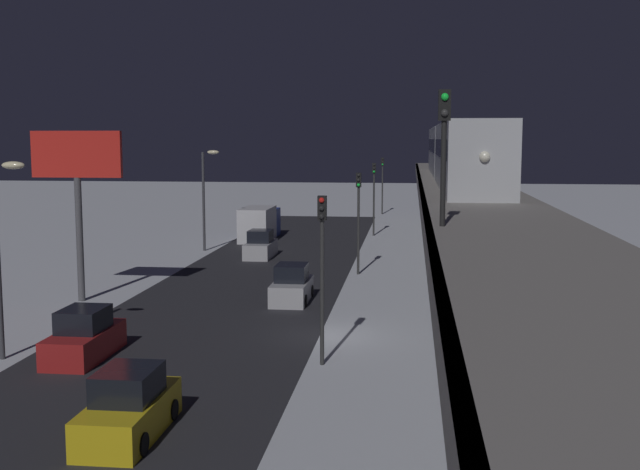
{
  "coord_description": "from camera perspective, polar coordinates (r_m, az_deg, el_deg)",
  "views": [
    {
      "loc": [
        -3.62,
        33.0,
        8.47
      ],
      "look_at": [
        1.84,
        -13.8,
        2.71
      ],
      "focal_mm": 44.09,
      "sensor_mm": 36.0,
      "label": 1
    }
  ],
  "objects": [
    {
      "name": "traffic_light_mid",
      "position": [
        49.08,
        2.81,
        1.97
      ],
      "size": [
        0.32,
        0.44,
        6.4
      ],
      "color": "#2D2D2D",
      "rests_on": "ground_plane"
    },
    {
      "name": "subway_train",
      "position": [
        50.59,
        10.0,
        5.98
      ],
      "size": [
        2.94,
        36.87,
        3.4
      ],
      "color": "#B7BABF",
      "rests_on": "elevated_railway"
    },
    {
      "name": "street_lamp_near",
      "position": [
        32.18,
        -22.07,
        -0.07
      ],
      "size": [
        1.35,
        0.44,
        7.65
      ],
      "color": "#38383D",
      "rests_on": "ground_plane"
    },
    {
      "name": "street_lamp_far",
      "position": [
        60.13,
        -8.25,
        3.41
      ],
      "size": [
        1.35,
        0.44,
        7.65
      ],
      "color": "#38383D",
      "rests_on": "ground_plane"
    },
    {
      "name": "traffic_light_near",
      "position": [
        29.16,
        0.15,
        -1.46
      ],
      "size": [
        0.32,
        0.44,
        6.4
      ],
      "color": "#2D2D2D",
      "rests_on": "ground_plane"
    },
    {
      "name": "ground_plane",
      "position": [
        34.26,
        0.38,
        -7.35
      ],
      "size": [
        240.0,
        240.0,
        0.0
      ],
      "primitive_type": "plane",
      "color": "silver"
    },
    {
      "name": "box_truck",
      "position": [
        66.82,
        -4.4,
        0.83
      ],
      "size": [
        2.4,
        7.4,
        2.8
      ],
      "color": "navy",
      "rests_on": "ground_plane"
    },
    {
      "name": "traffic_light_distant",
      "position": [
        89.19,
        4.56,
        4.2
      ],
      "size": [
        0.32,
        0.44,
        6.4
      ],
      "color": "#2D2D2D",
      "rests_on": "ground_plane"
    },
    {
      "name": "commercial_billboard",
      "position": [
        42.62,
        -17.22,
        4.45
      ],
      "size": [
        4.8,
        0.36,
        8.9
      ],
      "color": "#4C4C51",
      "rests_on": "ground_plane"
    },
    {
      "name": "traffic_light_far",
      "position": [
        69.11,
        3.94,
        3.41
      ],
      "size": [
        0.32,
        0.44,
        6.4
      ],
      "color": "#2D2D2D",
      "rests_on": "ground_plane"
    },
    {
      "name": "sedan_red",
      "position": [
        32.11,
        -16.74,
        -7.16
      ],
      "size": [
        1.8,
        4.33,
        1.97
      ],
      "color": "#A51E1E",
      "rests_on": "ground_plane"
    },
    {
      "name": "rail_signal",
      "position": [
        23.39,
        8.99,
        7.28
      ],
      "size": [
        0.36,
        0.41,
        4.0
      ],
      "color": "black",
      "rests_on": "elevated_railway"
    },
    {
      "name": "sedan_silver_2",
      "position": [
        56.79,
        -4.34,
        -0.81
      ],
      "size": [
        1.8,
        4.27,
        1.97
      ],
      "color": "#B2B2B7",
      "rests_on": "ground_plane"
    },
    {
      "name": "avenue_asphalt",
      "position": [
        35.33,
        -8.99,
        -6.98
      ],
      "size": [
        11.0,
        105.32,
        0.01
      ],
      "primitive_type": "cube",
      "color": "#28282D",
      "rests_on": "ground_plane"
    },
    {
      "name": "taxi_cab",
      "position": [
        23.68,
        -13.71,
        -12.18
      ],
      "size": [
        1.91,
        4.4,
        1.97
      ],
      "color": "gold",
      "rests_on": "ground_plane"
    },
    {
      "name": "elevated_railway",
      "position": [
        33.29,
        11.46,
        1.02
      ],
      "size": [
        5.0,
        105.32,
        5.91
      ],
      "color": "gray",
      "rests_on": "ground_plane"
    },
    {
      "name": "sedan_silver",
      "position": [
        41.27,
        -2.06,
        -3.77
      ],
      "size": [
        1.91,
        4.17,
        1.97
      ],
      "rotation": [
        0.0,
        0.0,
        3.14
      ],
      "color": "#B2B2B7",
      "rests_on": "ground_plane"
    }
  ]
}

